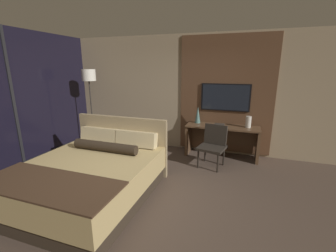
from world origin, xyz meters
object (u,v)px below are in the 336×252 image
object	(u,v)px
tv	(225,97)
floor_lamp	(89,82)
book	(219,125)
vase_tall	(198,115)
vase_short	(248,122)
desk	(222,136)
desk_chair	(213,142)
bed	(90,176)

from	to	relation	value
tv	floor_lamp	bearing A→B (deg)	-169.70
tv	book	world-z (taller)	tv
vase_tall	vase_short	bearing A→B (deg)	-3.72
desk	desk_chair	size ratio (longest dim) A/B	1.89
bed	floor_lamp	world-z (taller)	floor_lamp
vase_tall	tv	bearing A→B (deg)	12.23
desk_chair	floor_lamp	bearing A→B (deg)	-172.46
desk	tv	xyz separation A→B (m)	(0.00, 0.22, 0.86)
vase_tall	vase_short	size ratio (longest dim) A/B	1.56
desk_chair	book	bearing A→B (deg)	96.72
desk	vase_tall	xyz separation A→B (m)	(-0.60, 0.08, 0.44)
floor_lamp	vase_short	world-z (taller)	floor_lamp
book	vase_tall	bearing A→B (deg)	171.34
floor_lamp	vase_short	distance (m)	3.93
desk	floor_lamp	size ratio (longest dim) A/B	0.82
bed	vase_short	size ratio (longest dim) A/B	8.73
floor_lamp	vase_tall	xyz separation A→B (m)	(2.67, 0.46, -0.75)
tv	floor_lamp	size ratio (longest dim) A/B	0.56
desk_chair	desk	bearing A→B (deg)	89.62
tv	book	distance (m)	0.65
vase_short	book	xyz separation A→B (m)	(-0.62, -0.01, -0.11)
vase_tall	book	bearing A→B (deg)	-8.66
desk	desk_chair	world-z (taller)	desk_chair
tv	vase_short	xyz separation A→B (m)	(0.55, -0.21, -0.49)
floor_lamp	desk_chair	bearing A→B (deg)	-3.65
desk_chair	vase_tall	xyz separation A→B (m)	(-0.48, 0.67, 0.43)
bed	desk	world-z (taller)	bed
desk	book	bearing A→B (deg)	176.55
tv	vase_tall	size ratio (longest dim) A/B	2.83
vase_tall	vase_short	distance (m)	1.15
bed	vase_short	world-z (taller)	bed
vase_tall	bed	bearing A→B (deg)	-115.53
floor_lamp	bed	bearing A→B (deg)	-54.35
bed	vase_short	distance (m)	3.43
bed	desk	xyz separation A→B (m)	(1.80, 2.43, 0.15)
vase_short	floor_lamp	bearing A→B (deg)	-174.18
vase_tall	desk_chair	bearing A→B (deg)	-54.02
tv	vase_tall	distance (m)	0.75
bed	tv	world-z (taller)	tv
vase_tall	book	distance (m)	0.57
book	desk	bearing A→B (deg)	-3.45
desk_chair	vase_tall	size ratio (longest dim) A/B	2.20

